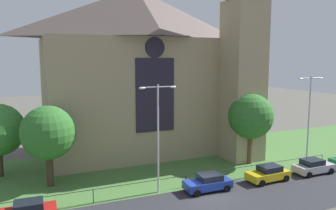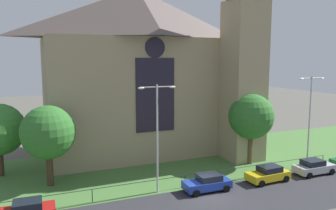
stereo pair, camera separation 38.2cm
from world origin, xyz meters
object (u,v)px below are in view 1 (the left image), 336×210
object	(u,v)px
church_building	(145,70)
parked_car_blue	(208,183)
tree_right_far	(247,101)
streetlamp_far	(309,112)
parked_car_yellow	(268,173)
streetlamp_near	(158,126)
parked_car_silver	(313,166)
tree_right_near	(251,116)
tree_left_near	(48,133)

from	to	relation	value
church_building	parked_car_blue	bearing A→B (deg)	-87.30
tree_right_far	streetlamp_far	xyz separation A→B (m)	(-0.14, -10.91, 0.20)
streetlamp_far	parked_car_yellow	world-z (taller)	streetlamp_far
streetlamp_near	parked_car_yellow	xyz separation A→B (m)	(10.68, -1.60, -5.17)
tree_right_far	streetlamp_far	world-z (taller)	streetlamp_far
church_building	parked_car_silver	world-z (taller)	church_building
tree_right_near	tree_left_near	world-z (taller)	tree_right_near
streetlamp_far	parked_car_silver	distance (m)	5.67
streetlamp_far	tree_left_near	bearing A→B (deg)	168.19
church_building	streetlamp_near	xyz separation A→B (m)	(-3.50, -13.13, -4.36)
tree_left_near	parked_car_yellow	world-z (taller)	tree_left_near
parked_car_yellow	streetlamp_far	bearing A→B (deg)	-168.63
tree_right_near	tree_right_far	bearing A→B (deg)	56.23
church_building	tree_right_far	world-z (taller)	church_building
church_building	tree_right_near	distance (m)	13.91
parked_car_silver	tree_left_near	bearing A→B (deg)	164.50
tree_right_far	parked_car_yellow	world-z (taller)	tree_right_far
tree_left_near	parked_car_yellow	size ratio (longest dim) A/B	1.75
streetlamp_near	parked_car_blue	world-z (taller)	streetlamp_near
church_building	streetlamp_near	distance (m)	14.28
tree_right_near	parked_car_silver	size ratio (longest dim) A/B	1.86
parked_car_blue	tree_right_far	bearing A→B (deg)	-135.50
tree_right_far	parked_car_yellow	xyz separation A→B (m)	(-6.58, -12.51, -5.15)
church_building	tree_right_near	size ratio (longest dim) A/B	3.32
tree_right_near	streetlamp_far	xyz separation A→B (m)	(4.66, -3.72, 0.78)
parked_car_yellow	tree_right_far	bearing A→B (deg)	-120.34
tree_left_near	parked_car_yellow	distance (m)	20.90
tree_left_near	church_building	bearing A→B (deg)	32.77
tree_right_far	parked_car_yellow	size ratio (longest dim) A/B	2.04
church_building	tree_right_near	bearing A→B (deg)	-46.41
parked_car_yellow	tree_left_near	bearing A→B (deg)	-22.50
tree_right_far	parked_car_yellow	distance (m)	15.05
streetlamp_near	parked_car_silver	world-z (taller)	streetlamp_near
tree_left_near	parked_car_yellow	bearing A→B (deg)	-19.91
parked_car_yellow	parked_car_silver	world-z (taller)	same
tree_left_near	parked_car_blue	distance (m)	15.05
tree_right_far	tree_left_near	world-z (taller)	tree_right_far
streetlamp_far	parked_car_silver	xyz separation A→B (m)	(-0.80, -1.69, -5.36)
streetlamp_far	parked_car_silver	size ratio (longest dim) A/B	2.33
church_building	streetlamp_far	size ratio (longest dim) A/B	2.65
tree_right_near	parked_car_blue	distance (m)	10.75
tree_right_far	parked_car_blue	size ratio (longest dim) A/B	2.06
tree_right_near	tree_left_near	distance (m)	21.09
tree_left_near	parked_car_silver	bearing A→B (deg)	-15.84
streetlamp_near	streetlamp_far	xyz separation A→B (m)	(17.12, 0.00, 0.19)
parked_car_silver	church_building	bearing A→B (deg)	131.20
tree_left_near	parked_car_silver	distance (m)	26.21
streetlamp_near	streetlamp_far	distance (m)	17.12
streetlamp_near	parked_car_silver	size ratio (longest dim) A/B	2.25
parked_car_silver	parked_car_blue	bearing A→B (deg)	179.00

